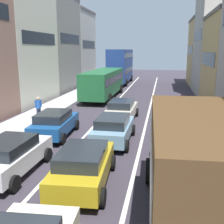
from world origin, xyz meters
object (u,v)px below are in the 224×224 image
Objects in this scene: removalist_box_truck at (197,167)px; coupe_centre_lane_fourth at (122,110)px; bus_mid_queue_primary at (103,81)px; pedestrian_mid_sidewalk at (38,106)px; wagon_left_lane_second at (10,155)px; sedan_centre_lane_second at (83,165)px; sedan_right_lane_behind_truck at (174,133)px; hatchback_centre_lane_third at (113,128)px; sedan_left_lane_third at (55,123)px; bus_far_queue_secondary at (121,65)px.

removalist_box_truck is 13.05m from coupe_centre_lane_fourth.
bus_mid_queue_primary is 10.41m from pedestrian_mid_sidewalk.
wagon_left_lane_second is at bearing -32.06° from pedestrian_mid_sidewalk.
sedan_centre_lane_second and sedan_right_lane_behind_truck have the same top height.
sedan_right_lane_behind_truck is at bearing -0.13° from removalist_box_truck.
wagon_left_lane_second is 5.85m from hatchback_centre_lane_third.
sedan_left_lane_third is at bearing -14.25° from pedestrian_mid_sidewalk.
pedestrian_mid_sidewalk is at bearing 173.45° from bus_far_queue_secondary.
sedan_left_lane_third is at bearing 82.50° from hatchback_centre_lane_third.
hatchback_centre_lane_third and sedan_right_lane_behind_truck have the same top height.
wagon_left_lane_second is 1.00× the size of coupe_centre_lane_fourth.
hatchback_centre_lane_third is 7.68m from pedestrian_mid_sidewalk.
coupe_centre_lane_fourth is at bearing 46.26° from pedestrian_mid_sidewalk.
wagon_left_lane_second is at bearing 125.50° from sedan_right_lane_behind_truck.
coupe_centre_lane_fourth is (3.17, 9.73, 0.00)m from wagon_left_lane_second.
wagon_left_lane_second is 1.00× the size of hatchback_centre_lane_third.
coupe_centre_lane_fourth is (-0.26, 4.99, 0.00)m from hatchback_centre_lane_third.
bus_far_queue_secondary is at bearing 1.14° from wagon_left_lane_second.
sedan_centre_lane_second is at bearing 177.73° from hatchback_centre_lane_third.
hatchback_centre_lane_third is 27.90m from bus_far_queue_secondary.
hatchback_centre_lane_third is (3.43, 4.74, 0.00)m from wagon_left_lane_second.
sedan_right_lane_behind_truck is (6.67, 4.44, 0.00)m from wagon_left_lane_second.
coupe_centre_lane_fourth is at bearing -171.40° from bus_far_queue_secondary.
sedan_left_lane_third is at bearing 85.22° from sedan_right_lane_behind_truck.
wagon_left_lane_second is 0.99× the size of sedan_right_lane_behind_truck.
bus_far_queue_secondary is at bearing 15.82° from sedan_right_lane_behind_truck.
bus_mid_queue_primary is (-3.33, 19.52, 0.96)m from sedan_centre_lane_second.
pedestrian_mid_sidewalk is at bearing 165.01° from bus_mid_queue_primary.
wagon_left_lane_second is 0.41× the size of bus_mid_queue_primary.
removalist_box_truck is 0.74× the size of bus_mid_queue_primary.
wagon_left_lane_second is at bearing 179.07° from sedan_left_lane_third.
bus_far_queue_secondary is at bearing 123.71° from pedestrian_mid_sidewalk.
sedan_right_lane_behind_truck is at bearing -99.28° from sedan_left_lane_third.
bus_mid_queue_primary is at bearing 1.02° from wagon_left_lane_second.
sedan_centre_lane_second is 1.01× the size of sedan_left_lane_third.
wagon_left_lane_second is 19.10m from bus_mid_queue_primary.
sedan_centre_lane_second is 10.17m from coupe_centre_lane_fourth.
pedestrian_mid_sidewalk reaches higher than wagon_left_lane_second.
coupe_centre_lane_fourth is at bearing -159.98° from bus_mid_queue_primary.
pedestrian_mid_sidewalk reaches higher than sedan_left_lane_third.
removalist_box_truck is 1.80× the size of coupe_centre_lane_fourth.
sedan_right_lane_behind_truck is at bearing -154.51° from bus_mid_queue_primary.
wagon_left_lane_second and coupe_centre_lane_fourth have the same top height.
coupe_centre_lane_fourth and sedan_right_lane_behind_truck have the same top height.
bus_far_queue_secondary is (-3.49, 32.77, 2.03)m from sedan_centre_lane_second.
sedan_centre_lane_second and hatchback_centre_lane_third have the same top height.
removalist_box_truck reaches higher than coupe_centre_lane_fourth.
sedan_right_lane_behind_truck is (6.83, -0.79, 0.00)m from sedan_left_lane_third.
removalist_box_truck reaches higher than wagon_left_lane_second.
wagon_left_lane_second is 2.60× the size of pedestrian_mid_sidewalk.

